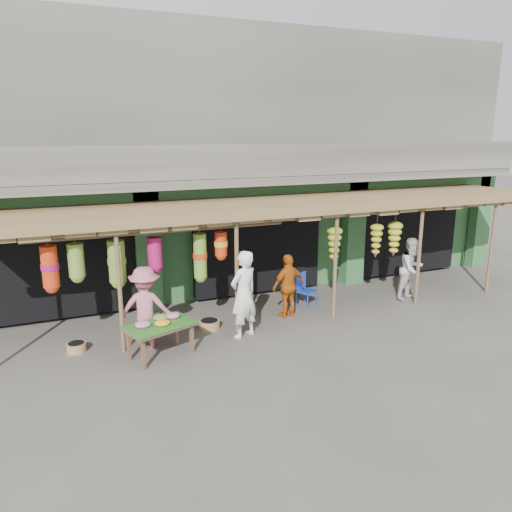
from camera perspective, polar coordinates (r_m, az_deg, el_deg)
name	(u,v)px	position (r m, az deg, el deg)	size (l,w,h in m)	color
ground	(293,320)	(12.09, 4.23, -7.31)	(80.00, 80.00, 0.00)	#514C47
building	(224,165)	(15.77, -3.73, 10.30)	(16.40, 6.80, 7.00)	gray
awning	(274,209)	(12.05, 2.10, 5.34)	(14.00, 2.70, 2.79)	brown
flower_table	(160,325)	(10.18, -10.92, -7.79)	(1.53, 1.19, 0.81)	brown
blue_chair	(304,288)	(12.91, 5.49, -3.63)	(0.55, 0.56, 0.87)	#193DA8
basket_left	(147,333)	(11.36, -12.35, -8.54)	(0.45, 0.45, 0.19)	brown
basket_mid	(209,324)	(11.60, -5.36, -7.78)	(0.49, 0.49, 0.19)	#A38149
basket_right	(76,347)	(11.04, -19.84, -9.78)	(0.40, 0.40, 0.18)	#916944
person_front	(244,294)	(10.81, -1.41, -4.41)	(0.71, 0.46, 1.94)	white
person_right	(412,269)	(13.91, 17.38, -1.41)	(0.82, 0.64, 1.68)	silver
person_vendor	(288,286)	(12.05, 3.73, -3.42)	(0.92, 0.38, 1.56)	#C05A12
person_shopper	(146,307)	(10.59, -12.50, -5.75)	(1.12, 0.64, 1.73)	#BF657C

